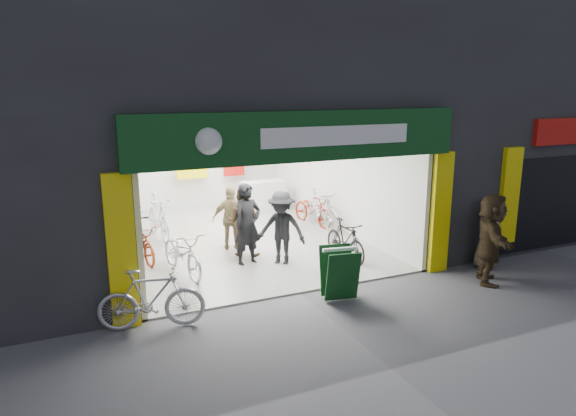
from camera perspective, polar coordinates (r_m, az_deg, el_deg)
ground at (r=10.07m, az=1.45°, el=-9.51°), size 60.00×60.00×0.00m
building at (r=14.24m, az=-4.04°, el=14.94°), size 17.00×10.27×8.00m
bike_left_front at (r=11.11m, az=-11.63°, el=-4.87°), size 0.97×1.96×0.98m
bike_left_midfront at (r=12.41m, az=-16.23°, el=-2.81°), size 0.92×1.98×1.15m
bike_left_midback at (r=12.21m, az=-16.03°, el=-3.66°), size 0.90×1.79×0.90m
bike_left_back at (r=13.83m, az=-14.22°, el=-0.98°), size 0.70×1.99×1.18m
bike_right_front at (r=11.87m, az=6.40°, el=-3.58°), size 0.51×1.59×0.94m
bike_right_mid at (r=14.75m, az=2.79°, el=-0.18°), size 0.85×1.84×0.93m
bike_right_back at (r=14.35m, az=3.60°, el=-0.19°), size 0.65×1.90×1.12m
parked_bike at (r=8.82m, az=-14.94°, el=-9.73°), size 1.81×0.87×1.05m
customer_a at (r=11.39m, az=-4.52°, el=-1.88°), size 0.77×0.61×1.86m
customer_b at (r=12.02m, az=-5.05°, el=-1.58°), size 1.02×0.97×1.65m
customer_c at (r=11.37m, az=-0.74°, el=-2.31°), size 1.24×1.18×1.69m
customer_d at (r=12.49m, az=-6.29°, el=-1.20°), size 1.00×0.64×1.58m
pedestrian_near at (r=12.07m, az=21.28°, el=-2.64°), size 0.90×0.81×1.55m
pedestrian_far at (r=11.10m, az=21.61°, el=-3.21°), size 1.44×1.72×1.86m
sandwich_board at (r=9.70m, az=5.73°, el=-7.07°), size 0.73×0.75×0.97m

